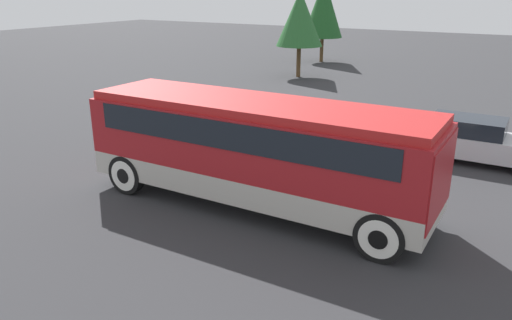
{
  "coord_description": "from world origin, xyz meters",
  "views": [
    {
      "loc": [
        6.44,
        -10.9,
        5.73
      ],
      "look_at": [
        0.0,
        0.0,
        1.32
      ],
      "focal_mm": 35.0,
      "sensor_mm": 36.0,
      "label": 1
    }
  ],
  "objects": [
    {
      "name": "tour_bus",
      "position": [
        0.1,
        -0.0,
        1.78
      ],
      "size": [
        9.55,
        2.7,
        2.93
      ],
      "color": "#B7B2A8",
      "rests_on": "ground_plane"
    },
    {
      "name": "tree_left",
      "position": [
        -8.16,
        19.39,
        3.79
      ],
      "size": [
        3.03,
        3.03,
        5.57
      ],
      "color": "brown",
      "rests_on": "ground_plane"
    },
    {
      "name": "ground_plane",
      "position": [
        0.0,
        0.0,
        0.0
      ],
      "size": [
        120.0,
        120.0,
        0.0
      ],
      "primitive_type": "plane",
      "color": "#2D2D30"
    },
    {
      "name": "parked_car_near",
      "position": [
        -2.2,
        7.03,
        0.65
      ],
      "size": [
        4.76,
        1.86,
        1.28
      ],
      "color": "black",
      "rests_on": "ground_plane"
    },
    {
      "name": "parked_car_mid",
      "position": [
        4.44,
        7.01,
        0.75
      ],
      "size": [
        4.58,
        1.83,
        1.51
      ],
      "color": "#BCBCC1",
      "rests_on": "ground_plane"
    },
    {
      "name": "tree_center",
      "position": [
        -9.68,
        26.73,
        4.16
      ],
      "size": [
        3.1,
        3.1,
        6.42
      ],
      "color": "brown",
      "rests_on": "ground_plane"
    }
  ]
}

